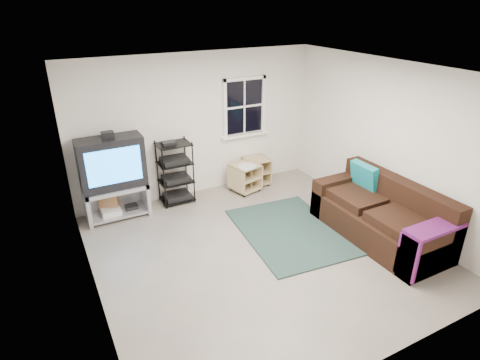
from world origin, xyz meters
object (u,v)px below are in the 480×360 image
side_table_right (244,175)px  sofa (381,217)px  tv_unit (113,171)px  side_table_left (255,170)px  av_rack (176,176)px

side_table_right → sofa: 2.68m
tv_unit → side_table_left: size_ratio=2.79×
side_table_left → av_rack: bearing=-179.4°
sofa → av_rack: bearing=132.4°
side_table_left → sofa: sofa is taller
tv_unit → sofa: (3.46, -2.56, -0.48)m
tv_unit → side_table_right: 2.44m
tv_unit → sofa: bearing=-36.5°
tv_unit → side_table_right: size_ratio=2.55×
sofa → side_table_right: bearing=113.8°
side_table_right → side_table_left: bearing=27.0°
av_rack → sofa: av_rack is taller
tv_unit → sofa: 4.34m
side_table_left → side_table_right: (-0.35, -0.18, 0.02)m
sofa → tv_unit: bearing=143.5°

